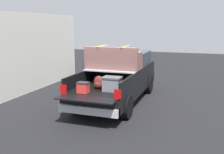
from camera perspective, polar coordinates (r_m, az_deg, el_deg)
ground_plane at (r=10.55m, az=1.08°, el=-5.27°), size 40.00×40.00×0.00m
pickup_truck at (r=10.66m, az=1.73°, el=0.18°), size 6.05×2.06×2.23m
building_facade at (r=12.56m, az=-17.38°, el=5.05°), size 8.09×0.36×3.51m
trash_can at (r=15.10m, az=-5.07°, el=1.64°), size 0.60×0.60×0.98m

